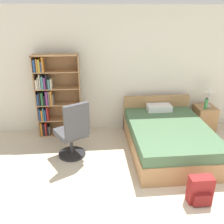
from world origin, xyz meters
TOP-DOWN VIEW (x-y plane):
  - wall_back at (0.00, 3.23)m, footprint 9.00×0.06m
  - bookshelf at (-1.77, 2.98)m, footprint 0.90×0.27m
  - bed at (0.43, 2.11)m, footprint 1.43×2.03m
  - office_chair at (-1.32, 1.99)m, footprint 0.68×0.71m
  - nightstand at (1.50, 2.90)m, footprint 0.42×0.48m
  - table_lamp at (1.53, 2.91)m, footprint 0.26×0.26m
  - water_bottle at (1.44, 2.78)m, footprint 0.07×0.07m
  - backpack_red at (0.47, 0.69)m, footprint 0.33×0.22m

SIDE VIEW (x-z plane):
  - backpack_red at x=0.47m, z-range -0.01..0.40m
  - nightstand at x=1.50m, z-range 0.00..0.54m
  - bed at x=0.43m, z-range -0.12..0.66m
  - office_chair at x=-1.32m, z-range -0.04..1.05m
  - water_bottle at x=1.44m, z-range 0.54..0.78m
  - bookshelf at x=-1.77m, z-range 0.00..1.71m
  - table_lamp at x=1.53m, z-range 0.69..1.18m
  - wall_back at x=0.00m, z-range 0.00..2.60m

